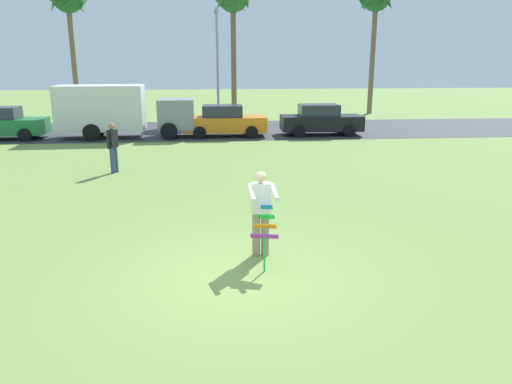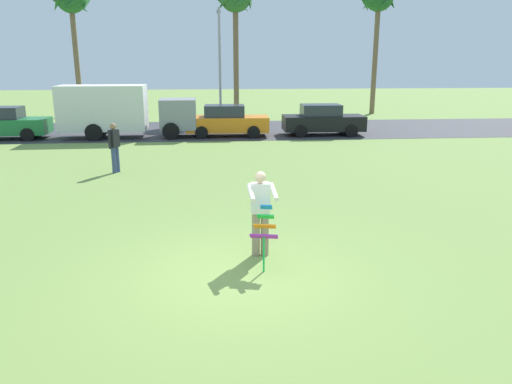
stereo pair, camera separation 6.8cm
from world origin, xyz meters
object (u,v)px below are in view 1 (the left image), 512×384
Objects in this scene: parked_car_orange at (225,121)px; palm_tree_centre_far at (376,2)px; kite_held at (265,229)px; parked_car_green at (1,124)px; streetlight_pole at (217,57)px; person_walker_near at (113,146)px; parked_truck_grey_van at (118,110)px; person_kite_flyer at (261,210)px; palm_tree_left_near at (68,3)px; parked_car_black at (321,120)px; palm_tree_right_near at (233,2)px.

parked_car_orange is 0.46× the size of palm_tree_centre_far.
parked_car_green is (-11.31, 16.66, -0.02)m from kite_held.
person_walker_near is (-3.91, -15.28, -3.06)m from streetlight_pole.
streetlight_pole is (-0.44, 23.84, 3.21)m from kite_held.
parked_truck_grey_van is 9.20m from streetlight_pole.
palm_tree_left_near reaches higher than person_kite_flyer.
parked_car_orange is at bearing 0.01° from parked_car_green.
person_kite_flyer is 29.30m from palm_tree_centre_far.
palm_tree_centre_far is (10.80, 26.99, 6.95)m from kite_held.
kite_held is 0.28× the size of parked_car_black.
person_kite_flyer reaches higher than parked_car_black.
parked_car_green is 12.85m from palm_tree_left_near.
palm_tree_centre_far reaches higher than streetlight_pole.
person_walker_near is (6.96, -8.10, 0.16)m from parked_car_green.
parked_truck_grey_van is 20.37m from palm_tree_centre_far.
person_kite_flyer is 29.59m from palm_tree_left_near.
person_kite_flyer is 0.41× the size of parked_car_black.
parked_truck_grey_van reaches higher than parked_car_orange.
palm_tree_centre_far is at bearing 67.69° from person_kite_flyer.
parked_car_black is (5.02, -0.00, 0.00)m from parked_car_orange.
person_walker_near is at bearing -72.45° from palm_tree_left_near.
parked_car_green is at bearing -95.02° from palm_tree_left_near.
streetlight_pole is (-0.42, 23.22, 3.05)m from person_kite_flyer.
kite_held is 17.58m from parked_truck_grey_van.
palm_tree_centre_far is at bearing 43.11° from parked_car_orange.
parked_car_orange is at bearing 179.99° from parked_car_black.
parked_car_black reaches higher than kite_held.
parked_car_black is 0.47× the size of palm_tree_left_near.
palm_tree_centre_far is (10.13, 1.69, 0.27)m from palm_tree_right_near.
person_walker_near is (-4.35, 8.56, 0.14)m from kite_held.
kite_held is 0.28× the size of parked_car_orange.
person_kite_flyer is 0.19× the size of palm_tree_centre_far.
parked_truck_grey_van is 8.21m from person_walker_near.
streetlight_pole is at bearing 75.63° from person_walker_near.
parked_car_green is at bearing -179.99° from parked_car_orange.
palm_tree_right_near is (11.99, 8.63, 6.70)m from parked_car_green.
parked_car_green is at bearing 125.15° from person_kite_flyer.
person_kite_flyer is at bearing -68.99° from palm_tree_left_near.
palm_tree_right_near is at bearing 88.39° from person_kite_flyer.
parked_car_black is at bearing 73.97° from kite_held.
parked_car_black is (4.81, 16.05, -0.18)m from person_kite_flyer.
streetlight_pole is (-1.11, -1.46, -3.48)m from palm_tree_right_near.
kite_held is 0.17× the size of parked_truck_grey_van.
parked_car_black is at bearing 0.01° from parked_car_green.
parked_truck_grey_van reaches higher than person_walker_near.
palm_tree_right_near is at bearing 88.47° from kite_held.
person_kite_flyer reaches higher than parked_car_green.
palm_tree_right_near reaches higher than streetlight_pole.
parked_truck_grey_van reaches higher than parked_car_green.
palm_tree_right_near is 0.97× the size of palm_tree_centre_far.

